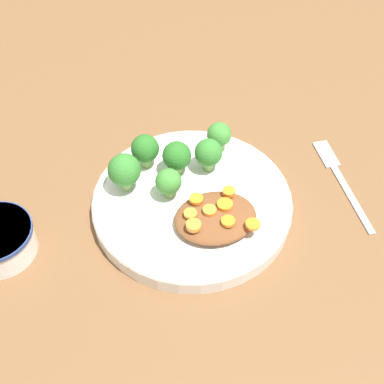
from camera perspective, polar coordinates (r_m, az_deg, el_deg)
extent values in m
plane|color=brown|center=(0.78, 0.00, -1.80)|extent=(4.00, 4.00, 0.00)
cylinder|color=white|center=(0.77, 0.00, -1.28)|extent=(0.29, 0.29, 0.02)
torus|color=white|center=(0.76, 0.00, -0.75)|extent=(0.29, 0.29, 0.01)
ellipsoid|color=brown|center=(0.73, 2.52, -2.75)|extent=(0.11, 0.09, 0.02)
cylinder|color=#759E51|center=(0.76, -2.48, 0.11)|extent=(0.01, 0.01, 0.02)
sphere|color=#3D8433|center=(0.75, -2.53, 1.14)|extent=(0.04, 0.04, 0.04)
cylinder|color=#7FA85B|center=(0.77, -7.06, 1.05)|extent=(0.01, 0.01, 0.02)
sphere|color=#337A2D|center=(0.76, -7.24, 2.35)|extent=(0.05, 0.05, 0.05)
cylinder|color=#7FA85B|center=(0.79, -1.60, 2.71)|extent=(0.02, 0.02, 0.02)
sphere|color=#286B23|center=(0.77, -1.64, 3.89)|extent=(0.04, 0.04, 0.04)
cylinder|color=#7FA85B|center=(0.80, -4.92, 3.50)|extent=(0.02, 0.02, 0.02)
sphere|color=#286B23|center=(0.79, -5.03, 4.66)|extent=(0.04, 0.04, 0.04)
cylinder|color=#759E51|center=(0.83, 2.86, 5.13)|extent=(0.02, 0.02, 0.02)
sphere|color=#3D8433|center=(0.81, 2.91, 6.16)|extent=(0.04, 0.04, 0.04)
cylinder|color=#7FA85B|center=(0.80, 1.74, 3.10)|extent=(0.02, 0.02, 0.02)
sphere|color=#337A2D|center=(0.78, 1.77, 4.24)|extent=(0.04, 0.04, 0.04)
cylinder|color=orange|center=(0.72, -0.17, -2.31)|extent=(0.02, 0.02, 0.00)
cylinder|color=orange|center=(0.73, 3.53, -1.36)|extent=(0.02, 0.02, 0.01)
cylinder|color=orange|center=(0.72, 1.89, -1.97)|extent=(0.02, 0.02, 0.01)
cylinder|color=orange|center=(0.70, 0.17, -3.59)|extent=(0.02, 0.02, 0.01)
cylinder|color=orange|center=(0.71, 3.86, -3.14)|extent=(0.02, 0.02, 0.01)
cylinder|color=orange|center=(0.71, 6.51, -3.45)|extent=(0.02, 0.02, 0.00)
cylinder|color=orange|center=(0.74, 3.95, 0.02)|extent=(0.02, 0.02, 0.01)
cylinder|color=orange|center=(0.73, 0.65, -0.71)|extent=(0.02, 0.02, 0.01)
cube|color=#B3B3B3|center=(0.82, 16.72, -0.62)|extent=(0.02, 0.14, 0.01)
cube|color=#B3B3B3|center=(0.88, 14.15, 4.01)|extent=(0.03, 0.06, 0.01)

